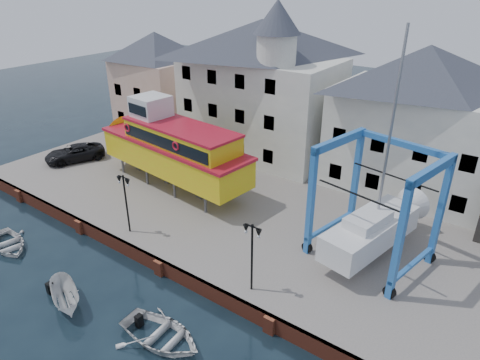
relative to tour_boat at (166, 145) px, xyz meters
The scene contains 14 objects.
ground 11.71m from the tour_boat, 48.57° to the right, with size 140.00×140.00×0.00m, color black.
hardstanding 8.63m from the tour_boat, 21.51° to the left, with size 44.00×22.00×1.00m, color slate.
quay_wall 11.46m from the tour_boat, 48.20° to the right, with size 44.00×0.47×1.00m.
building_pink 14.72m from the tour_boat, 137.67° to the left, with size 8.00×7.00×10.30m.
building_white_main 10.92m from the tour_boat, 77.16° to the left, with size 14.00×8.30×14.00m.
building_white_right 19.63m from the tour_boat, 33.78° to the left, with size 12.00×8.00×11.20m.
lamp_post_left 7.66m from the tour_boat, 65.29° to the right, with size 1.12×0.32×4.20m.
lamp_post_right 14.93m from the tour_boat, 27.80° to the right, with size 1.12×0.32×4.20m.
tour_boat is the anchor object (origin of this frame).
travel_lift 17.45m from the tour_boat, ahead, with size 7.17×9.27×13.58m.
van 10.79m from the tour_boat, behind, with size 2.42×5.26×1.46m, color black.
motorboat_a 14.68m from the tour_boat, 69.39° to the right, with size 1.36×3.61×1.40m, color silver.
motorboat_b 16.80m from the tour_boat, 47.03° to the right, with size 3.31×4.63×0.96m, color silver.
motorboat_d 13.30m from the tour_boat, 104.82° to the right, with size 2.86×4.01×0.83m, color silver.
Camera 1 is at (16.45, -14.25, 16.75)m, focal length 32.00 mm.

